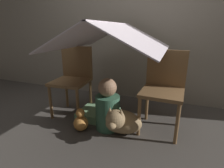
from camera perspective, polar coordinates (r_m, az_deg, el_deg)
The scene contains 9 objects.
ground_plane at distance 2.09m, azimuth -1.52°, elevation -13.92°, with size 8.80×8.80×0.00m, color #47423D.
wall_back at distance 2.79m, azimuth 6.92°, elevation 20.74°, with size 7.00×0.05×2.50m.
chair_left at distance 2.33m, azimuth -12.58°, elevation 2.30°, with size 0.46×0.46×0.87m.
chair_right at distance 1.97m, azimuth 16.44°, elevation -0.76°, with size 0.45×0.45×0.87m.
sheet_canopy at distance 1.93m, azimuth -0.00°, elevation 15.39°, with size 1.13×1.21×0.29m.
person_front at distance 1.95m, azimuth -1.46°, elevation -7.53°, with size 0.27×0.27×0.59m.
dog at distance 1.90m, azimuth 2.48°, elevation -11.94°, with size 0.46×0.44×0.37m.
floor_cushion at distance 2.27m, azimuth -4.46°, elevation -9.77°, with size 0.47×0.38×0.10m.
plush_toy at distance 2.02m, azimuth -10.14°, elevation -11.96°, with size 0.16×0.16×0.26m.
Camera 1 is at (0.67, -1.65, 1.09)m, focal length 28.00 mm.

